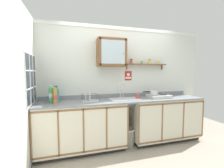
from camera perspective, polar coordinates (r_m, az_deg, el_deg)
floor at (r=3.07m, az=7.26°, el=-24.34°), size 6.35×6.35×0.00m
back_wall at (r=3.30m, az=3.04°, el=0.24°), size 3.95×0.07×2.45m
side_wall_left at (r=2.28m, az=-31.86°, el=-2.59°), size 0.05×3.42×2.45m
lower_cabinet_run at (r=2.98m, az=-11.27°, el=-15.66°), size 1.62×0.61×0.90m
lower_cabinet_run_right at (r=3.57m, az=19.04°, el=-12.38°), size 1.52×0.61×0.90m
countertop at (r=3.04m, az=5.03°, el=-6.12°), size 3.31×0.63×0.03m
backsplash at (r=3.30m, az=3.22°, el=-4.29°), size 3.31×0.02×0.08m
sink at (r=3.07m, az=4.58°, el=-6.07°), size 0.58×0.42×0.47m
hot_plate_stove at (r=3.37m, az=17.34°, el=-4.45°), size 0.46×0.33×0.07m
saucepan at (r=3.32m, az=15.49°, el=-3.15°), size 0.33×0.18×0.09m
bottle_juice_amber_0 at (r=2.83m, az=-20.75°, el=-4.10°), size 0.07×0.07×0.31m
bottle_soda_green_1 at (r=2.91m, az=-22.19°, el=-3.69°), size 0.07×0.07×0.32m
bottle_detergent_teal_2 at (r=2.93m, az=-20.25°, el=-3.81°), size 0.09×0.09×0.30m
dish_rack at (r=2.86m, az=-8.48°, el=-5.94°), size 0.33×0.26×0.16m
mug at (r=3.17m, az=9.85°, el=-4.60°), size 0.13×0.09×0.09m
wall_cabinet at (r=3.09m, az=-0.19°, el=11.80°), size 0.58×0.29×0.56m
spice_shelf at (r=3.45m, az=12.72°, el=7.40°), size 0.94×0.14×0.23m
warning_sign at (r=3.33m, az=6.18°, el=3.11°), size 0.16×0.01×0.20m
window at (r=2.76m, az=-28.46°, el=1.60°), size 0.03×0.65×0.83m
trash_bin at (r=3.22m, az=6.25°, el=-19.26°), size 0.27×0.27×0.35m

